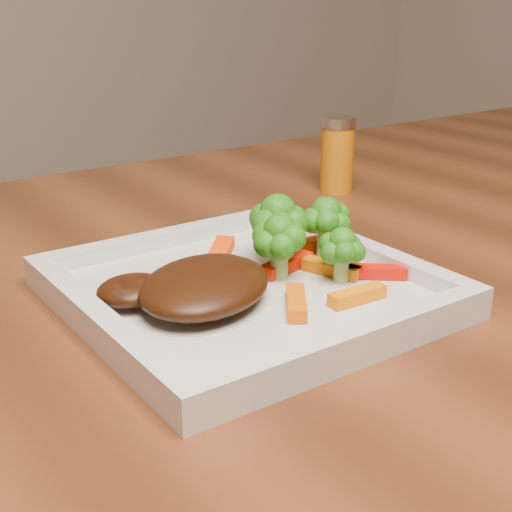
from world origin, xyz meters
TOP-DOWN VIEW (x-y plane):
  - plate at (-0.43, -0.20)m, footprint 0.27×0.27m
  - steak at (-0.47, -0.21)m, footprint 0.15×0.14m
  - broccoli_0 at (-0.38, -0.18)m, footprint 0.06×0.06m
  - broccoli_1 at (-0.33, -0.19)m, footprint 0.06×0.06m
  - broccoli_2 at (-0.36, -0.24)m, footprint 0.05×0.05m
  - broccoli_3 at (-0.40, -0.20)m, footprint 0.06×0.06m
  - carrot_0 at (-0.38, -0.28)m, footprint 0.05×0.02m
  - carrot_1 at (-0.33, -0.25)m, footprint 0.05×0.04m
  - carrot_2 at (-0.42, -0.26)m, footprint 0.04×0.05m
  - carrot_3 at (-0.33, -0.17)m, footprint 0.06×0.02m
  - carrot_4 at (-0.41, -0.14)m, footprint 0.05×0.06m
  - carrot_5 at (-0.36, -0.22)m, footprint 0.03×0.05m
  - carrot_6 at (-0.38, -0.19)m, footprint 0.06×0.03m
  - spice_shaker at (-0.15, 0.00)m, footprint 0.05×0.05m

SIDE VIEW (x-z plane):
  - plate at x=-0.43m, z-range 0.75..0.76m
  - carrot_0 at x=-0.38m, z-range 0.76..0.77m
  - carrot_1 at x=-0.33m, z-range 0.76..0.77m
  - carrot_2 at x=-0.42m, z-range 0.76..0.77m
  - carrot_3 at x=-0.33m, z-range 0.76..0.77m
  - carrot_4 at x=-0.41m, z-range 0.76..0.77m
  - carrot_5 at x=-0.36m, z-range 0.76..0.77m
  - carrot_6 at x=-0.38m, z-range 0.76..0.77m
  - steak at x=-0.47m, z-range 0.76..0.79m
  - broccoli_2 at x=-0.36m, z-range 0.76..0.82m
  - broccoli_3 at x=-0.40m, z-range 0.76..0.82m
  - broccoli_1 at x=-0.33m, z-range 0.76..0.83m
  - spice_shaker at x=-0.15m, z-range 0.75..0.84m
  - broccoli_0 at x=-0.38m, z-range 0.76..0.83m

